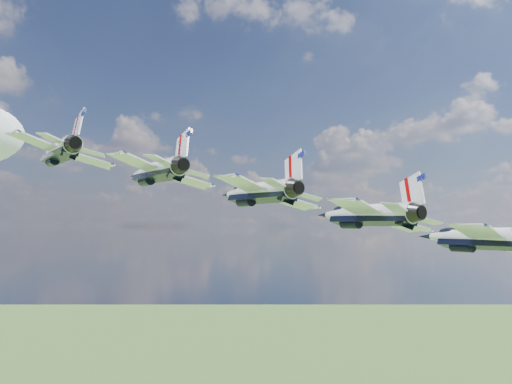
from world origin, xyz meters
TOP-DOWN VIEW (x-y plane):
  - jet_0 at (2.90, 29.38)m, footprint 14.55×18.68m
  - jet_1 at (11.42, 20.68)m, footprint 14.55×18.68m
  - jet_2 at (19.94, 11.98)m, footprint 14.55×18.68m
  - jet_3 at (28.45, 3.28)m, footprint 14.55×18.68m
  - jet_4 at (36.97, -5.41)m, footprint 14.55×18.68m

SIDE VIEW (x-z plane):
  - jet_4 at x=36.97m, z-range 132.11..140.41m
  - jet_3 at x=28.45m, z-range 134.70..142.99m
  - jet_2 at x=19.94m, z-range 137.28..145.57m
  - jet_1 at x=11.42m, z-range 139.86..148.16m
  - jet_0 at x=2.90m, z-range 142.45..150.74m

